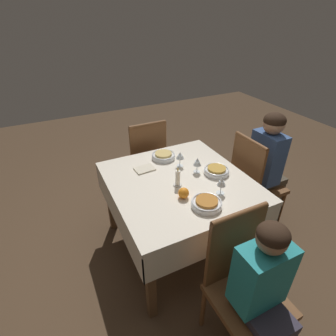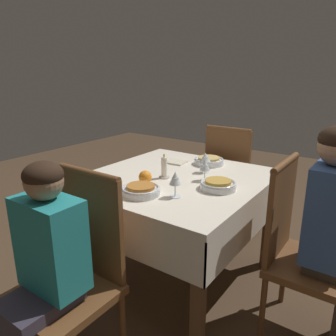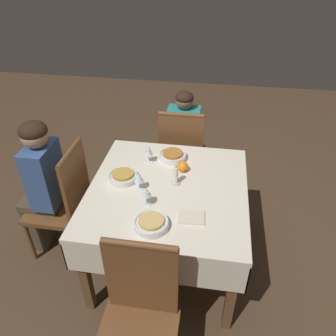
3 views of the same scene
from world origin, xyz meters
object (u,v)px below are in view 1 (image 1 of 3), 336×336
(bowl_west, at_px, (216,170))
(napkin_red_folded, at_px, (145,169))
(wine_glass_west, at_px, (197,162))
(wine_glass_north, at_px, (222,182))
(bowl_north, at_px, (207,203))
(bowl_south, at_px, (163,156))
(candle_centerpiece, at_px, (178,179))
(chair_north, at_px, (242,280))
(chair_west, at_px, (253,180))
(orange_fruit, at_px, (184,193))
(wine_glass_south, at_px, (180,156))
(dining_table, at_px, (179,190))
(person_adult_denim, at_px, (269,163))
(chair_south, at_px, (145,158))
(person_child_teal, at_px, (264,297))

(bowl_west, xyz_separation_m, napkin_red_folded, (0.52, -0.32, -0.02))
(wine_glass_west, relative_size, wine_glass_north, 0.94)
(bowl_north, bearing_deg, bowl_south, -91.62)
(candle_centerpiece, bearing_deg, chair_north, 93.07)
(napkin_red_folded, bearing_deg, bowl_west, 148.38)
(chair_west, xyz_separation_m, bowl_south, (0.77, -0.40, 0.26))
(chair_north, bearing_deg, wine_glass_north, 69.84)
(chair_west, height_order, napkin_red_folded, chair_west)
(bowl_south, relative_size, orange_fruit, 2.66)
(chair_west, height_order, wine_glass_south, chair_west)
(dining_table, bearing_deg, chair_west, 178.76)
(person_adult_denim, bearing_deg, orange_fruit, 100.51)
(chair_north, xyz_separation_m, bowl_south, (-0.04, -1.22, 0.26))
(candle_centerpiece, bearing_deg, chair_south, -94.74)
(napkin_red_folded, bearing_deg, chair_west, 163.65)
(wine_glass_south, xyz_separation_m, candle_centerpiece, (0.16, 0.25, -0.04))
(chair_north, bearing_deg, person_child_teal, -90.00)
(bowl_south, bearing_deg, chair_north, 87.92)
(chair_north, distance_m, candle_centerpiece, 0.83)
(chair_south, xyz_separation_m, bowl_west, (-0.30, 0.88, 0.26))
(person_adult_denim, distance_m, orange_fruit, 1.08)
(chair_west, relative_size, person_child_teal, 0.91)
(wine_glass_west, xyz_separation_m, napkin_red_folded, (0.38, -0.23, -0.09))
(bowl_north, height_order, bowl_south, same)
(dining_table, xyz_separation_m, orange_fruit, (0.08, 0.21, 0.14))
(chair_north, xyz_separation_m, wine_glass_south, (-0.12, -1.03, 0.33))
(chair_west, xyz_separation_m, person_child_teal, (0.82, 0.99, 0.07))
(wine_glass_north, bearing_deg, orange_fruit, -16.09)
(orange_fruit, height_order, napkin_red_folded, orange_fruit)
(bowl_north, distance_m, wine_glass_north, 0.21)
(person_adult_denim, relative_size, person_child_teal, 1.10)
(chair_west, bearing_deg, bowl_north, 114.09)
(dining_table, distance_m, chair_north, 0.85)
(bowl_south, distance_m, wine_glass_south, 0.22)
(bowl_north, distance_m, orange_fruit, 0.19)
(wine_glass_west, distance_m, wine_glass_north, 0.34)
(person_child_teal, relative_size, bowl_north, 4.92)
(person_adult_denim, bearing_deg, dining_table, 88.97)
(chair_north, xyz_separation_m, wine_glass_north, (-0.20, -0.55, 0.33))
(wine_glass_north, bearing_deg, bowl_north, 24.26)
(wine_glass_west, bearing_deg, chair_west, 174.35)
(bowl_south, bearing_deg, orange_fruit, 78.77)
(orange_fruit, bearing_deg, bowl_north, 121.42)
(bowl_west, height_order, bowl_south, same)
(chair_south, xyz_separation_m, wine_glass_north, (-0.17, 1.13, 0.33))
(bowl_north, bearing_deg, chair_south, -90.46)
(bowl_west, xyz_separation_m, bowl_south, (0.29, -0.43, -0.00))
(person_adult_denim, bearing_deg, chair_west, 90.00)
(wine_glass_north, bearing_deg, napkin_red_folded, -55.71)
(bowl_west, xyz_separation_m, bowl_north, (0.31, 0.33, -0.00))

